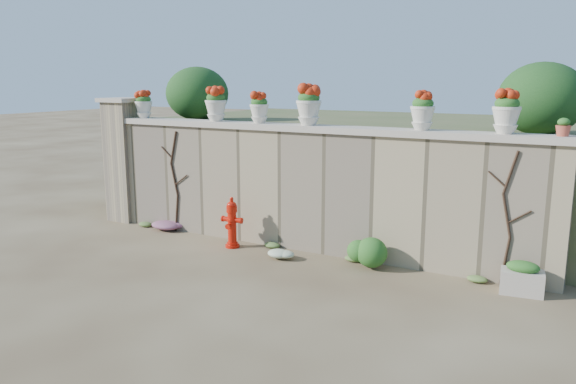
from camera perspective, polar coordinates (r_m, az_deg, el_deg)
The scene contains 21 objects.
ground at distance 8.21m, azimuth -4.03°, elevation -8.87°, with size 80.00×80.00×0.00m, color #4C3926.
stone_wall at distance 9.44m, azimuth 1.88°, elevation 0.14°, with size 8.00×0.40×2.00m, color gray.
wall_cap at distance 9.29m, azimuth 1.93°, elevation 6.50°, with size 8.10×0.52×0.10m, color #B8AD9B.
gate_pillar at distance 11.87m, azimuth -16.22°, elevation 3.25°, with size 0.72×0.72×2.48m.
raised_fill at distance 12.33m, azimuth 8.76°, elevation 2.65°, with size 9.00×6.00×2.00m, color #384C23.
back_shrub_left at distance 12.02m, azimuth -9.20°, elevation 9.84°, with size 1.30×1.30×1.10m, color #143814.
back_shrub_right at distance 9.47m, azimuth 24.38°, elevation 8.63°, with size 1.30×1.30×1.10m, color #143814.
vine_left at distance 10.75m, azimuth -11.43°, elevation 1.24°, with size 0.60×0.04×1.91m.
vine_right at distance 8.28m, azimuth 21.40°, elevation -2.31°, with size 0.60×0.04×1.91m.
fire_hydrant at distance 9.65m, azimuth -5.71°, elevation -3.08°, with size 0.38×0.27×0.87m.
planter_box at distance 8.24m, azimuth 22.68°, elevation -8.12°, with size 0.59×0.39×0.46m.
green_shrub at distance 8.70m, azimuth 7.94°, elevation -5.76°, with size 0.61×0.55×0.58m, color #1E5119.
magenta_clump at distance 11.02m, azimuth -12.08°, elevation -3.23°, with size 0.81×0.54×0.22m, color #AE2293.
white_flowers at distance 9.09m, azimuth -0.53°, elevation -6.18°, with size 0.55×0.44×0.20m, color white.
urn_pot_0 at distance 11.36m, azimuth -14.46°, elevation 8.59°, with size 0.33×0.33×0.52m.
urn_pot_1 at distance 10.25m, azimuth -7.34°, elevation 8.82°, with size 0.39×0.39×0.60m.
urn_pot_2 at distance 9.73m, azimuth -2.94°, elevation 8.51°, with size 0.33×0.33×0.52m.
urn_pot_3 at distance 9.25m, azimuth 2.12°, elevation 8.78°, with size 0.41×0.41×0.65m.
urn_pot_4 at distance 8.56m, azimuth 13.51°, elevation 8.00°, with size 0.36×0.36×0.57m.
urn_pot_5 at distance 8.32m, azimuth 21.31°, elevation 7.57°, with size 0.38×0.38×0.60m.
terracotta_pot at distance 8.26m, azimuth 26.18°, elevation 5.85°, with size 0.20×0.20×0.23m.
Camera 1 is at (4.26, -6.42, 2.83)m, focal length 35.00 mm.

